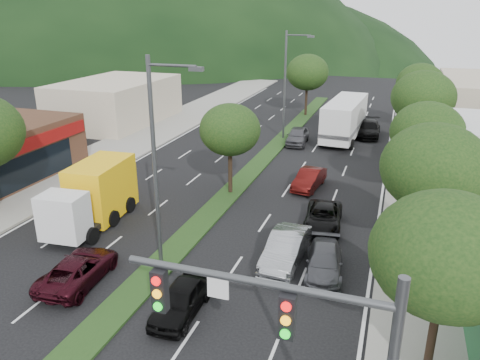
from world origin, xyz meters
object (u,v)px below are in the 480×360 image
(car_queue_a, at_px, (181,300))
(car_queue_d, at_px, (323,217))
(streetlight_mid, at_px, (287,80))
(motorhome, at_px, (345,118))
(car_queue_c, at_px, (309,179))
(car_queue_e, at_px, (297,136))
(tree_r_c, at_px, (427,132))
(tree_r_d, at_px, (423,98))
(car_queue_b, at_px, (324,262))
(tree_r_b, at_px, (434,168))
(streetlight_near, at_px, (158,156))
(sedan_silver, at_px, (286,249))
(suv_maroon, at_px, (78,269))
(traffic_signal, at_px, (315,360))
(tree_r_e, at_px, (420,83))
(tree_med_near, at_px, (230,130))
(tree_med_far, at_px, (307,72))
(car_queue_f, at_px, (369,129))
(box_truck, at_px, (95,196))
(tree_r_a, at_px, (446,255))

(car_queue_a, relative_size, car_queue_d, 0.88)
(streetlight_mid, bearing_deg, motorhome, 19.72)
(car_queue_c, bearing_deg, car_queue_e, 113.16)
(tree_r_c, relative_size, streetlight_mid, 0.65)
(tree_r_d, bearing_deg, car_queue_b, -102.12)
(tree_r_b, distance_m, car_queue_a, 12.62)
(streetlight_near, height_order, sedan_silver, streetlight_near)
(car_queue_b, relative_size, motorhome, 0.41)
(suv_maroon, distance_m, car_queue_e, 26.63)
(traffic_signal, xyz_separation_m, tree_r_e, (2.97, 41.54, 0.25))
(car_queue_a, height_order, car_queue_c, car_queue_c)
(streetlight_mid, xyz_separation_m, car_queue_e, (1.46, -1.31, -4.83))
(car_queue_e, bearing_deg, suv_maroon, -103.57)
(tree_med_near, relative_size, sedan_silver, 1.30)
(sedan_silver, bearing_deg, tree_r_e, 79.58)
(car_queue_e, bearing_deg, tree_r_d, -13.13)
(traffic_signal, height_order, car_queue_c, traffic_signal)
(streetlight_mid, relative_size, car_queue_d, 2.28)
(tree_med_far, relative_size, car_queue_e, 1.56)
(tree_r_e, distance_m, car_queue_b, 30.84)
(tree_r_c, bearing_deg, traffic_signal, -97.85)
(tree_med_far, bearing_deg, tree_r_c, -63.43)
(car_queue_f, xyz_separation_m, box_truck, (-13.62, -25.44, 0.87))
(sedan_silver, distance_m, box_truck, 11.69)
(tree_r_c, bearing_deg, tree_med_near, -170.54)
(tree_r_b, xyz_separation_m, box_truck, (-17.90, -0.75, -3.42))
(tree_r_c, relative_size, tree_r_e, 0.97)
(car_queue_f, bearing_deg, car_queue_b, -91.40)
(sedan_silver, bearing_deg, car_queue_f, 87.16)
(tree_r_a, relative_size, streetlight_near, 0.66)
(tree_med_near, bearing_deg, tree_r_b, -26.57)
(sedan_silver, bearing_deg, tree_r_a, -43.04)
(suv_maroon, height_order, car_queue_e, car_queue_e)
(streetlight_mid, bearing_deg, tree_r_b, -60.68)
(car_queue_c, distance_m, box_truck, 14.36)
(tree_med_near, bearing_deg, streetlight_near, -88.82)
(car_queue_a, height_order, box_truck, box_truck)
(streetlight_mid, relative_size, car_queue_e, 2.25)
(tree_med_near, relative_size, car_queue_e, 1.35)
(tree_r_c, distance_m, tree_med_near, 12.17)
(tree_r_b, bearing_deg, suv_maroon, -156.15)
(tree_med_far, distance_m, streetlight_mid, 11.02)
(tree_r_d, xyz_separation_m, car_queue_d, (-5.20, -15.22, -4.57))
(car_queue_c, distance_m, motorhome, 14.27)
(tree_r_d, relative_size, car_queue_f, 1.39)
(tree_r_c, bearing_deg, car_queue_e, 131.48)
(streetlight_mid, distance_m, suv_maroon, 28.16)
(sedan_silver, height_order, car_queue_d, sedan_silver)
(suv_maroon, distance_m, box_truck, 6.64)
(traffic_signal, relative_size, car_queue_e, 1.58)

